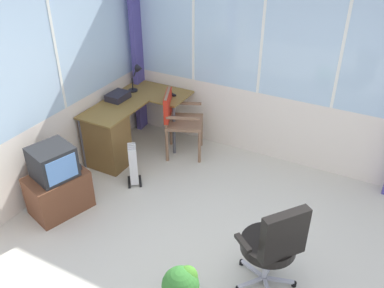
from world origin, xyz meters
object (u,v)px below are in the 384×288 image
at_px(space_heater, 133,163).
at_px(paper_tray, 118,96).
at_px(potted_plant, 181,286).
at_px(desk_lamp, 138,73).
at_px(tv_on_stand, 57,183).
at_px(desk, 111,135).
at_px(wooden_armchair, 176,115).
at_px(tv_remote, 172,94).
at_px(office_chair, 274,243).

bearing_deg(space_heater, paper_tray, 45.72).
distance_m(space_heater, potted_plant, 1.96).
bearing_deg(desk_lamp, tv_on_stand, -175.96).
bearing_deg(tv_on_stand, paper_tray, 7.88).
distance_m(desk, desk_lamp, 0.97).
xyz_separation_m(paper_tray, space_heater, (-0.62, -0.64, -0.52)).
relative_size(desk, wooden_armchair, 1.55).
relative_size(desk, paper_tray, 4.74).
bearing_deg(space_heater, tv_remote, 3.55).
bearing_deg(tv_on_stand, space_heater, -27.38).
xyz_separation_m(desk_lamp, tv_remote, (0.06, -0.50, -0.23)).
relative_size(desk, desk_lamp, 3.77).
xyz_separation_m(desk, wooden_armchair, (0.61, -0.64, 0.18)).
relative_size(wooden_armchair, space_heater, 1.70).
bearing_deg(tv_on_stand, office_chair, -88.71).
relative_size(office_chair, tv_on_stand, 1.17).
height_order(office_chair, space_heater, office_chair).
relative_size(paper_tray, potted_plant, 0.71).
bearing_deg(office_chair, paper_tray, 62.45).
distance_m(wooden_armchair, office_chair, 2.53).
xyz_separation_m(wooden_armchair, office_chair, (-1.63, -1.93, -0.03)).
xyz_separation_m(office_chair, potted_plant, (-0.55, 0.62, -0.32)).
bearing_deg(office_chair, wooden_armchair, 49.71).
xyz_separation_m(desk, paper_tray, (0.38, 0.13, 0.38)).
bearing_deg(desk_lamp, paper_tray, 169.96).
distance_m(desk_lamp, wooden_armchair, 0.82).
bearing_deg(desk_lamp, office_chair, -124.53).
relative_size(tv_remote, tv_on_stand, 0.18).
distance_m(tv_on_stand, potted_plant, 1.94).
xyz_separation_m(desk_lamp, office_chair, (-1.80, -2.62, -0.43)).
relative_size(desk, potted_plant, 3.35).
relative_size(office_chair, potted_plant, 2.31).
relative_size(paper_tray, tv_on_stand, 0.36).
height_order(desk, office_chair, office_chair).
bearing_deg(office_chair, potted_plant, 131.51).
bearing_deg(paper_tray, tv_remote, -50.91).
height_order(paper_tray, wooden_armchair, wooden_armchair).
distance_m(tv_remote, tv_on_stand, 2.00).
relative_size(desk_lamp, tv_on_stand, 0.45).
height_order(desk, space_heater, desk).
height_order(desk_lamp, space_heater, desk_lamp).
distance_m(paper_tray, tv_on_stand, 1.53).
bearing_deg(paper_tray, tv_on_stand, -172.12).
bearing_deg(desk_lamp, potted_plant, -139.59).
xyz_separation_m(desk, tv_remote, (0.84, -0.44, 0.35)).
bearing_deg(space_heater, tv_on_stand, 152.62).
height_order(space_heater, potted_plant, space_heater).
distance_m(desk_lamp, potted_plant, 3.18).
bearing_deg(paper_tray, wooden_armchair, -73.28).
xyz_separation_m(tv_remote, tv_on_stand, (-1.92, 0.37, -0.39)).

